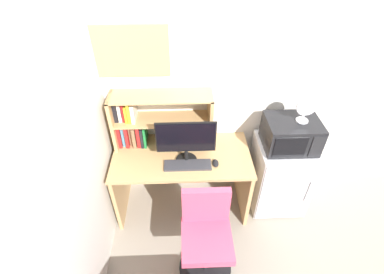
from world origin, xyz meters
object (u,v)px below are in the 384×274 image
object	(u,v)px
mini_fridge	(279,175)
wall_corkboard	(123,52)
desk_chair	(206,240)
desk_fan	(306,108)
microwave	(291,134)
keyboard	(188,165)
computer_mouse	(216,163)
monitor	(186,140)
hutch_bookshelf	(146,120)

from	to	relation	value
mini_fridge	wall_corkboard	world-z (taller)	wall_corkboard
wall_corkboard	desk_chair	bearing A→B (deg)	-56.89
desk_fan	desk_chair	size ratio (longest dim) A/B	0.29
microwave	wall_corkboard	bearing A→B (deg)	169.31
mini_fridge	microwave	world-z (taller)	microwave
microwave	keyboard	bearing A→B (deg)	-169.13
computer_mouse	monitor	bearing A→B (deg)	167.27
desk_fan	desk_chair	xyz separation A→B (m)	(-0.92, -0.73, -0.85)
microwave	desk_fan	world-z (taller)	desk_fan
desk_fan	desk_chair	bearing A→B (deg)	-141.35
monitor	microwave	bearing A→B (deg)	6.57
hutch_bookshelf	desk_chair	world-z (taller)	hutch_bookshelf
desk_chair	wall_corkboard	distance (m)	1.76
microwave	computer_mouse	bearing A→B (deg)	-166.35
mini_fridge	wall_corkboard	xyz separation A→B (m)	(-1.52, 0.29, 1.27)
desk_chair	desk_fan	bearing A→B (deg)	38.65
monitor	mini_fridge	bearing A→B (deg)	6.40
keyboard	wall_corkboard	world-z (taller)	wall_corkboard
mini_fridge	desk_chair	xyz separation A→B (m)	(-0.85, -0.74, 0.00)
hutch_bookshelf	desk_chair	bearing A→B (deg)	-59.72
mini_fridge	keyboard	bearing A→B (deg)	-169.30
keyboard	microwave	world-z (taller)	microwave
computer_mouse	wall_corkboard	world-z (taller)	wall_corkboard
keyboard	mini_fridge	xyz separation A→B (m)	(0.99, 0.19, -0.37)
monitor	desk_chair	world-z (taller)	monitor
hutch_bookshelf	desk_chair	size ratio (longest dim) A/B	1.05
monitor	wall_corkboard	distance (m)	0.93
computer_mouse	desk_fan	world-z (taller)	desk_fan
desk_fan	wall_corkboard	size ratio (longest dim) A/B	0.34
keyboard	mini_fridge	size ratio (longest dim) A/B	0.53
desk_fan	wall_corkboard	distance (m)	1.66
hutch_bookshelf	monitor	world-z (taller)	hutch_bookshelf
desk_chair	computer_mouse	bearing A→B (deg)	77.76
keyboard	desk_fan	world-z (taller)	desk_fan
desk_fan	monitor	bearing A→B (deg)	-174.17
hutch_bookshelf	desk_chair	distance (m)	1.23
hutch_bookshelf	computer_mouse	distance (m)	0.79
computer_mouse	desk_fan	bearing A→B (deg)	12.11
hutch_bookshelf	wall_corkboard	bearing A→B (deg)	140.13
computer_mouse	keyboard	bearing A→B (deg)	-177.10
mini_fridge	desk_chair	size ratio (longest dim) A/B	0.91
mini_fridge	desk_fan	size ratio (longest dim) A/B	3.09
desk_fan	desk_chair	distance (m)	1.45
desk_chair	wall_corkboard	bearing A→B (deg)	123.11
monitor	mini_fridge	size ratio (longest dim) A/B	0.66
keyboard	wall_corkboard	distance (m)	1.15
monitor	keyboard	world-z (taller)	monitor
desk_fan	microwave	bearing A→B (deg)	174.99
computer_mouse	mini_fridge	distance (m)	0.83
keyboard	computer_mouse	world-z (taller)	computer_mouse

